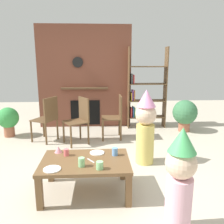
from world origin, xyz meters
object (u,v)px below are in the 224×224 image
object	(u,v)px
dining_chair_right	(116,114)
potted_plant_tall	(185,113)
child_with_cone_hat	(180,179)
child_in_pink	(146,125)
paper_cup_center	(81,162)
birthday_cake_slice	(58,149)
dining_chair_middle	(80,118)
paper_cup_near_left	(115,152)
dining_chair_left	(47,117)
paper_plate_rear	(52,169)
potted_plant_short	(8,119)
coffee_table	(85,165)
paper_plate_front	(97,153)
paper_cup_near_right	(66,152)
paper_cup_far_left	(100,165)
bookshelf	(144,92)

from	to	relation	value
dining_chair_right	potted_plant_tall	distance (m)	1.66
child_with_cone_hat	child_in_pink	world-z (taller)	child_in_pink
paper_cup_center	birthday_cake_slice	world-z (taller)	paper_cup_center
birthday_cake_slice	dining_chair_middle	bearing A→B (deg)	83.87
paper_cup_near_left	dining_chair_left	xyz separation A→B (m)	(-1.21, 1.79, 0.03)
paper_cup_center	paper_plate_rear	bearing A→B (deg)	-168.90
dining_chair_left	potted_plant_short	world-z (taller)	dining_chair_left
coffee_table	dining_chair_left	size ratio (longest dim) A/B	1.19
dining_chair_right	paper_plate_front	bearing A→B (deg)	78.24
paper_cup_near_left	paper_plate_rear	world-z (taller)	paper_cup_near_left
paper_cup_near_right	paper_cup_far_left	size ratio (longest dim) A/B	0.99
dining_chair_right	potted_plant_tall	bearing A→B (deg)	-165.76
paper_cup_far_left	potted_plant_short	xyz separation A→B (m)	(-1.92, 2.52, -0.09)
paper_plate_rear	dining_chair_middle	size ratio (longest dim) A/B	0.22
paper_plate_front	child_in_pink	world-z (taller)	child_in_pink
potted_plant_tall	potted_plant_short	world-z (taller)	potted_plant_tall
dining_chair_left	bookshelf	bearing A→B (deg)	-128.72
bookshelf	child_with_cone_hat	bearing A→B (deg)	-95.49
paper_cup_far_left	birthday_cake_slice	world-z (taller)	paper_cup_far_left
paper_cup_near_right	potted_plant_tall	xyz separation A→B (m)	(2.37, 2.28, -0.05)
paper_plate_rear	dining_chair_middle	world-z (taller)	dining_chair_middle
coffee_table	dining_chair_middle	xyz separation A→B (m)	(-0.20, 1.80, 0.15)
paper_cup_near_left	paper_cup_near_right	xyz separation A→B (m)	(-0.62, 0.03, -0.01)
paper_cup_near_right	paper_cup_center	size ratio (longest dim) A/B	0.84
paper_plate_front	paper_plate_rear	world-z (taller)	same
birthday_cake_slice	child_in_pink	bearing A→B (deg)	23.69
paper_cup_far_left	paper_plate_rear	xyz separation A→B (m)	(-0.53, 0.01, -0.04)
paper_cup_far_left	potted_plant_tall	bearing A→B (deg)	53.95
child_with_cone_hat	child_in_pink	distance (m)	1.55
paper_plate_rear	potted_plant_tall	distance (m)	3.64
potted_plant_tall	dining_chair_middle	bearing A→B (deg)	-164.69
coffee_table	dining_chair_middle	size ratio (longest dim) A/B	1.19
dining_chair_left	child_in_pink	bearing A→B (deg)	175.25
paper_cup_near_left	dining_chair_left	distance (m)	2.16
birthday_cake_slice	potted_plant_short	bearing A→B (deg)	124.48
bookshelf	paper_cup_center	xyz separation A→B (m)	(-1.28, -3.00, -0.39)
paper_cup_far_left	dining_chair_left	xyz separation A→B (m)	(-1.02, 2.16, 0.04)
dining_chair_right	paper_cup_center	bearing A→B (deg)	75.85
paper_cup_far_left	paper_plate_front	xyz separation A→B (m)	(-0.03, 0.46, -0.04)
birthday_cake_slice	potted_plant_short	world-z (taller)	potted_plant_short
bookshelf	paper_cup_near_right	xyz separation A→B (m)	(-1.50, -2.68, -0.40)
bookshelf	dining_chair_left	world-z (taller)	bookshelf
paper_cup_near_right	birthday_cake_slice	xyz separation A→B (m)	(-0.12, 0.11, -0.00)
paper_plate_rear	dining_chair_middle	distance (m)	2.03
paper_plate_rear	birthday_cake_slice	distance (m)	0.50
paper_plate_front	birthday_cake_slice	world-z (taller)	birthday_cake_slice
coffee_table	dining_chair_left	world-z (taller)	dining_chair_left
dining_chair_left	child_with_cone_hat	bearing A→B (deg)	151.10
paper_cup_near_right	paper_plate_front	size ratio (longest dim) A/B	0.47
coffee_table	paper_cup_near_right	distance (m)	0.31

